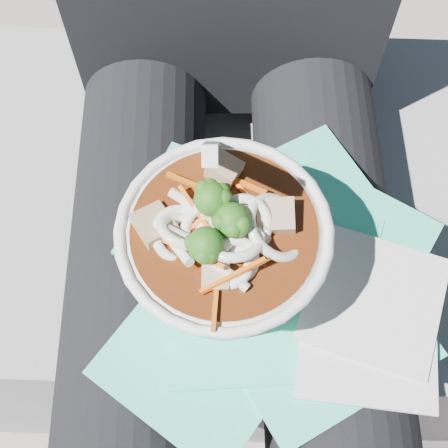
{
  "coord_description": "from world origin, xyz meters",
  "views": [
    {
      "loc": [
        -0.01,
        -0.23,
        1.16
      ],
      "look_at": [
        -0.01,
        -0.03,
        0.74
      ],
      "focal_mm": 50.0,
      "sensor_mm": 36.0,
      "label": 1
    }
  ],
  "objects_px": {
    "stone_ledge": "(228,259)",
    "person_body": "(231,191)",
    "plastic_bag": "(279,277)",
    "udon_bowl": "(224,248)",
    "lap": "(232,277)"
  },
  "relations": [
    {
      "from": "stone_ledge",
      "to": "plastic_bag",
      "type": "bearing_deg",
      "value": -77.11
    },
    {
      "from": "stone_ledge",
      "to": "person_body",
      "type": "relative_size",
      "value": 0.98
    },
    {
      "from": "stone_ledge",
      "to": "lap",
      "type": "distance_m",
      "value": 0.35
    },
    {
      "from": "lap",
      "to": "person_body",
      "type": "relative_size",
      "value": 0.47
    },
    {
      "from": "lap",
      "to": "udon_bowl",
      "type": "xyz_separation_m",
      "value": [
        -0.01,
        -0.03,
        0.14
      ]
    },
    {
      "from": "lap",
      "to": "udon_bowl",
      "type": "height_order",
      "value": "udon_bowl"
    },
    {
      "from": "plastic_bag",
      "to": "udon_bowl",
      "type": "bearing_deg",
      "value": 178.95
    },
    {
      "from": "stone_ledge",
      "to": "plastic_bag",
      "type": "height_order",
      "value": "plastic_bag"
    },
    {
      "from": "plastic_bag",
      "to": "udon_bowl",
      "type": "height_order",
      "value": "udon_bowl"
    },
    {
      "from": "stone_ledge",
      "to": "person_body",
      "type": "bearing_deg",
      "value": -90.0
    },
    {
      "from": "stone_ledge",
      "to": "udon_bowl",
      "type": "bearing_deg",
      "value": -92.86
    },
    {
      "from": "stone_ledge",
      "to": "udon_bowl",
      "type": "xyz_separation_m",
      "value": [
        -0.01,
        -0.18,
        0.46
      ]
    },
    {
      "from": "person_body",
      "to": "plastic_bag",
      "type": "xyz_separation_m",
      "value": [
        0.04,
        -0.12,
        0.06
      ]
    },
    {
      "from": "stone_ledge",
      "to": "lap",
      "type": "relative_size",
      "value": 2.08
    },
    {
      "from": "udon_bowl",
      "to": "stone_ledge",
      "type": "bearing_deg",
      "value": 87.14
    }
  ]
}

